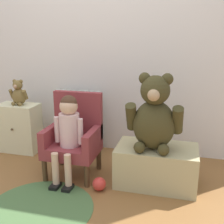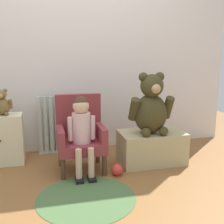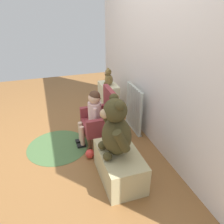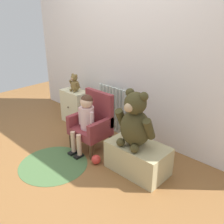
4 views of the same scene
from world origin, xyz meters
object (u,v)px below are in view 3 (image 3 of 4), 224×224
at_px(child_figure, 93,110).
at_px(floor_rug, 58,146).
at_px(toy_ball, 90,154).
at_px(low_bench, 119,166).
at_px(small_dresser, 109,99).
at_px(child_armchair, 102,118).
at_px(radiator, 134,109).
at_px(large_teddy_bear, 116,130).
at_px(small_teddy_bear, 109,78).

bearing_deg(child_figure, floor_rug, -94.82).
bearing_deg(toy_ball, floor_rug, -134.25).
distance_m(floor_rug, toy_ball, 0.49).
bearing_deg(low_bench, small_dresser, 167.01).
bearing_deg(low_bench, floor_rug, -143.26).
relative_size(small_dresser, child_figure, 0.70).
relative_size(child_armchair, floor_rug, 0.92).
xyz_separation_m(radiator, large_teddy_bear, (0.86, -0.57, 0.27)).
bearing_deg(large_teddy_bear, small_dresser, 165.50).
height_order(child_armchair, low_bench, child_armchair).
height_order(floor_rug, toy_ball, toy_ball).
bearing_deg(radiator, floor_rug, -83.88).
height_order(child_armchair, toy_ball, child_armchair).
xyz_separation_m(radiator, child_armchair, (0.16, -0.52, 0.02)).
bearing_deg(child_armchair, floor_rug, -93.89).
height_order(radiator, small_teddy_bear, small_teddy_bear).
relative_size(child_figure, floor_rug, 0.93).
bearing_deg(child_armchair, child_figure, -90.00).
height_order(low_bench, floor_rug, low_bench).
distance_m(small_dresser, child_figure, 0.90).
distance_m(small_dresser, floor_rug, 1.19).
distance_m(radiator, low_bench, 1.05).
bearing_deg(small_teddy_bear, child_armchair, -23.57).
bearing_deg(child_armchair, low_bench, -1.58).
height_order(child_armchair, small_teddy_bear, small_teddy_bear).
bearing_deg(child_figure, small_dresser, 149.91).
bearing_deg(child_armchair, toy_ball, -38.68).
bearing_deg(toy_ball, child_figure, 157.21).
relative_size(low_bench, floor_rug, 0.84).
relative_size(radiator, large_teddy_bear, 1.07).
xyz_separation_m(small_dresser, floor_rug, (0.71, -0.92, -0.25)).
height_order(child_figure, small_teddy_bear, small_teddy_bear).
distance_m(radiator, child_armchair, 0.54).
xyz_separation_m(small_dresser, toy_ball, (1.06, -0.56, -0.20)).
bearing_deg(radiator, large_teddy_bear, -33.62).
height_order(small_dresser, small_teddy_bear, small_teddy_bear).
bearing_deg(toy_ball, low_bench, 27.53).
distance_m(child_armchair, toy_ball, 0.48).
bearing_deg(floor_rug, child_armchair, 86.11).
height_order(child_figure, toy_ball, child_figure).
relative_size(child_armchair, toy_ball, 6.61).
xyz_separation_m(child_armchair, low_bench, (0.73, -0.02, -0.18)).
distance_m(small_dresser, low_bench, 1.52).
bearing_deg(small_dresser, child_figure, -30.09).
relative_size(small_dresser, small_teddy_bear, 1.93).
bearing_deg(small_teddy_bear, low_bench, -13.04).
relative_size(low_bench, large_teddy_bear, 1.08).
height_order(child_armchair, floor_rug, child_armchair).
height_order(low_bench, large_teddy_bear, large_teddy_bear).
xyz_separation_m(small_teddy_bear, toy_ball, (1.03, -0.56, -0.57)).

